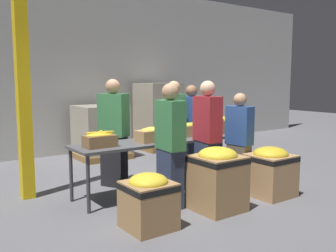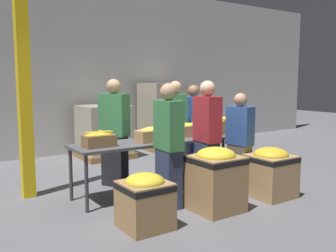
% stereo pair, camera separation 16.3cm
% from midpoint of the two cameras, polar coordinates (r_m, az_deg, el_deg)
% --- Properties ---
extents(ground_plane, '(30.00, 30.00, 0.00)m').
position_cam_midpoint_polar(ground_plane, '(6.04, 0.63, -9.57)').
color(ground_plane, slate).
extents(wall_back, '(16.00, 0.08, 4.00)m').
position_cam_midpoint_polar(wall_back, '(9.07, -12.83, 8.59)').
color(wall_back, '#B7B7B2').
rests_on(wall_back, ground_plane).
extents(sorting_table, '(3.04, 0.72, 0.81)m').
position_cam_midpoint_polar(sorting_table, '(5.87, 0.64, -2.49)').
color(sorting_table, '#4C4C51').
rests_on(sorting_table, ground_plane).
extents(banana_box_0, '(0.43, 0.28, 0.23)m').
position_cam_midpoint_polar(banana_box_0, '(5.24, -9.59, -1.98)').
color(banana_box_0, olive).
rests_on(banana_box_0, sorting_table).
extents(banana_box_1, '(0.48, 0.28, 0.23)m').
position_cam_midpoint_polar(banana_box_1, '(5.60, -1.57, -1.28)').
color(banana_box_1, tan).
rests_on(banana_box_1, sorting_table).
extents(banana_box_2, '(0.45, 0.33, 0.22)m').
position_cam_midpoint_polar(banana_box_2, '(6.15, 3.53, -0.49)').
color(banana_box_2, tan).
rests_on(banana_box_2, sorting_table).
extents(banana_box_3, '(0.38, 0.28, 0.30)m').
position_cam_midpoint_polar(banana_box_3, '(6.52, 9.02, 0.16)').
color(banana_box_3, '#A37A4C').
rests_on(banana_box_3, sorting_table).
extents(volunteer_0, '(0.37, 0.49, 1.63)m').
position_cam_midpoint_polar(volunteer_0, '(7.10, 4.54, -0.39)').
color(volunteer_0, '#2D3856').
rests_on(volunteer_0, ground_plane).
extents(volunteer_1, '(0.26, 0.47, 1.68)m').
position_cam_midpoint_polar(volunteer_1, '(5.03, 1.01, -3.16)').
color(volunteer_1, '#2D3856').
rests_on(volunteer_1, ground_plane).
extents(volunteer_2, '(0.43, 0.52, 1.74)m').
position_cam_midpoint_polar(volunteer_2, '(6.11, -7.42, -1.12)').
color(volunteer_2, black).
rests_on(volunteer_2, ground_plane).
extents(volunteer_3, '(0.26, 0.43, 1.53)m').
position_cam_midpoint_polar(volunteer_3, '(5.95, 11.63, -2.48)').
color(volunteer_3, '#6B604C').
rests_on(volunteer_3, ground_plane).
extents(volunteer_4, '(0.30, 0.49, 1.71)m').
position_cam_midpoint_polar(volunteer_4, '(6.74, 1.82, -0.45)').
color(volunteer_4, '#2D3856').
rests_on(volunteer_4, ground_plane).
extents(volunteer_5, '(0.29, 0.49, 1.72)m').
position_cam_midpoint_polar(volunteer_5, '(5.63, 6.77, -1.95)').
color(volunteer_5, '#2D3856').
rests_on(volunteer_5, ground_plane).
extents(donation_bin_0, '(0.54, 0.54, 0.66)m').
position_cam_midpoint_polar(donation_bin_0, '(4.43, -2.48, -11.10)').
color(donation_bin_0, '#A37A4C').
rests_on(donation_bin_0, ground_plane).
extents(donation_bin_1, '(0.61, 0.61, 0.85)m').
position_cam_midpoint_polar(donation_bin_1, '(5.03, 8.21, -7.73)').
color(donation_bin_1, '#A37A4C').
rests_on(donation_bin_1, ground_plane).
extents(donation_bin_2, '(0.61, 0.61, 0.74)m').
position_cam_midpoint_polar(donation_bin_2, '(5.80, 16.12, -6.55)').
color(donation_bin_2, tan).
rests_on(donation_bin_2, ground_plane).
extents(support_pillar, '(0.18, 0.18, 4.00)m').
position_cam_midpoint_polar(support_pillar, '(5.77, -20.51, 9.30)').
color(support_pillar, yellow).
rests_on(support_pillar, ground_plane).
extents(pallet_stack_0, '(1.09, 1.09, 1.16)m').
position_cam_midpoint_polar(pallet_stack_0, '(8.45, -9.16, -0.91)').
color(pallet_stack_0, olive).
rests_on(pallet_stack_0, ground_plane).
extents(pallet_stack_1, '(1.01, 1.01, 1.65)m').
position_cam_midpoint_polar(pallet_stack_1, '(9.39, -0.36, 1.46)').
color(pallet_stack_1, olive).
rests_on(pallet_stack_1, ground_plane).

